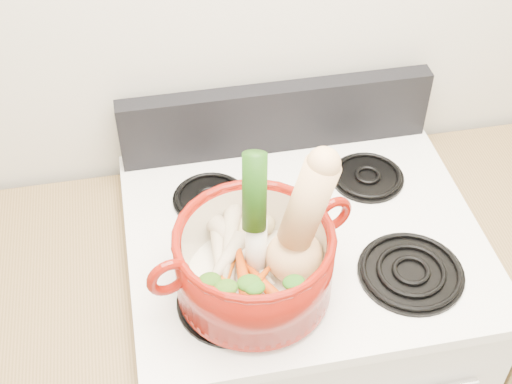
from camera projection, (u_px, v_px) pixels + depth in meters
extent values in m
cube|color=beige|center=(274.00, 12.00, 1.58)|extent=(3.50, 0.02, 2.60)
cube|color=silver|center=(296.00, 355.00, 1.92)|extent=(0.76, 0.65, 0.92)
cube|color=white|center=(304.00, 236.00, 1.59)|extent=(0.78, 0.67, 0.03)
cube|color=black|center=(276.00, 118.00, 1.73)|extent=(0.76, 0.05, 0.18)
cylinder|color=black|center=(232.00, 299.00, 1.44)|extent=(0.22, 0.22, 0.02)
cylinder|color=black|center=(411.00, 271.00, 1.49)|extent=(0.22, 0.22, 0.02)
cylinder|color=black|center=(210.00, 197.00, 1.65)|extent=(0.17, 0.17, 0.02)
cylinder|color=black|center=(368.00, 176.00, 1.70)|extent=(0.17, 0.17, 0.02)
cylinder|color=maroon|center=(254.00, 262.00, 1.39)|extent=(0.39, 0.39, 0.15)
torus|color=maroon|center=(169.00, 277.00, 1.30)|extent=(0.09, 0.04, 0.09)
torus|color=maroon|center=(332.00, 214.00, 1.42)|extent=(0.09, 0.04, 0.09)
cylinder|color=silver|center=(256.00, 219.00, 1.33)|extent=(0.07, 0.11, 0.30)
ellipsoid|color=tan|center=(250.00, 228.00, 1.49)|extent=(0.11, 0.10, 0.05)
cone|color=beige|center=(230.00, 261.00, 1.42)|extent=(0.07, 0.21, 0.06)
cone|color=beige|center=(220.00, 262.00, 1.41)|extent=(0.06, 0.19, 0.05)
cone|color=beige|center=(243.00, 251.00, 1.42)|extent=(0.13, 0.19, 0.06)
cone|color=beige|center=(220.00, 268.00, 1.39)|extent=(0.14, 0.16, 0.05)
cone|color=beige|center=(230.00, 237.00, 1.43)|extent=(0.10, 0.23, 0.07)
cone|color=orange|center=(254.00, 291.00, 1.38)|extent=(0.05, 0.15, 0.04)
cone|color=#DF610B|center=(223.00, 285.00, 1.38)|extent=(0.10, 0.15, 0.05)
cone|color=#C24509|center=(264.00, 285.00, 1.37)|extent=(0.11, 0.17, 0.05)
cone|color=#DA630A|center=(249.00, 293.00, 1.35)|extent=(0.13, 0.13, 0.04)
cone|color=#BF3A09|center=(243.00, 274.00, 1.38)|extent=(0.04, 0.18, 0.05)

